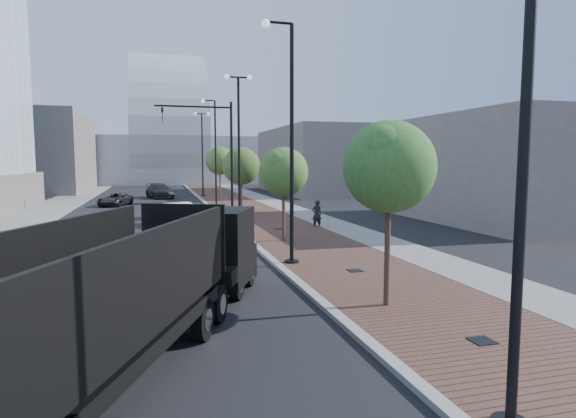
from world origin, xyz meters
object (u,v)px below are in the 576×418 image
object	(u,v)px
dump_truck	(171,279)
dark_car_mid	(115,199)
white_sedan	(180,214)
pedestrian	(317,214)

from	to	relation	value
dump_truck	dark_car_mid	bearing A→B (deg)	119.74
white_sedan	pedestrian	world-z (taller)	pedestrian
pedestrian	dark_car_mid	bearing A→B (deg)	-59.33
white_sedan	pedestrian	distance (m)	8.52
dump_truck	pedestrian	size ratio (longest dim) A/B	7.71
dump_truck	white_sedan	size ratio (longest dim) A/B	2.99
dump_truck	pedestrian	world-z (taller)	dump_truck
dump_truck	dark_car_mid	distance (m)	34.17
white_sedan	pedestrian	size ratio (longest dim) A/B	2.58
dark_car_mid	pedestrian	xyz separation A→B (m)	(12.80, -18.38, 0.27)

